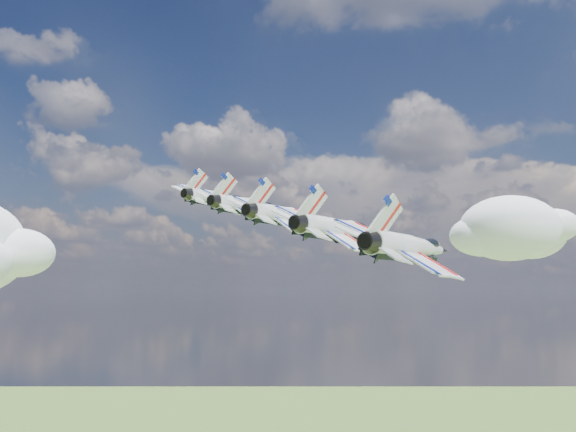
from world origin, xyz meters
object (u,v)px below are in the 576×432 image
at_px(jet_3, 339,229).
at_px(jet_0, 220,199).
at_px(jet_2, 288,216).
at_px(jet_4, 411,247).
at_px(jet_1, 250,206).

bearing_deg(jet_3, jet_0, 152.72).
height_order(jet_2, jet_4, jet_2).
relative_size(jet_1, jet_4, 1.00).
height_order(jet_1, jet_4, jet_1).
distance_m(jet_0, jet_3, 37.04).
bearing_deg(jet_0, jet_2, -27.28).
distance_m(jet_1, jet_4, 37.04).
relative_size(jet_1, jet_3, 1.00).
xyz_separation_m(jet_0, jet_1, (9.31, -7.69, -2.59)).
relative_size(jet_0, jet_2, 1.00).
bearing_deg(jet_1, jet_2, -27.28).
bearing_deg(jet_3, jet_2, 152.72).
xyz_separation_m(jet_3, jet_4, (9.31, -7.69, -2.59)).
height_order(jet_0, jet_3, jet_0).
height_order(jet_1, jet_3, jet_1).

